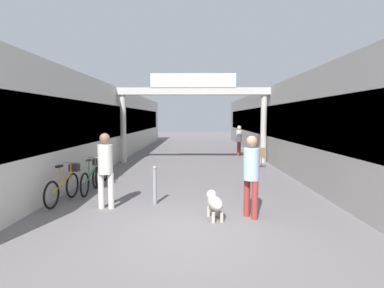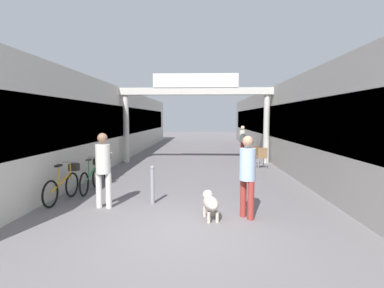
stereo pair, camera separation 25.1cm
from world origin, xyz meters
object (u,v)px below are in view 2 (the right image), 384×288
at_px(bicycle_orange_nearest, 64,184).
at_px(bicycle_red_third, 103,169).
at_px(pedestrian_companion, 103,165).
at_px(bicycle_green_second, 92,176).
at_px(dog_on_leash, 210,202).
at_px(cafe_chair_wood_nearer, 262,156).
at_px(bollard_post_metal, 152,184).
at_px(pedestrian_carrying_crate, 243,139).
at_px(cafe_chair_wood_farther, 254,153).
at_px(pedestrian_with_dog, 247,171).

distance_m(bicycle_orange_nearest, bicycle_red_third, 2.24).
relative_size(pedestrian_companion, bicycle_red_third, 1.06).
bearing_deg(bicycle_green_second, dog_on_leash, -33.99).
distance_m(bicycle_red_third, cafe_chair_wood_nearer, 6.51).
xyz_separation_m(bicycle_red_third, bollard_post_metal, (2.05, -2.41, 0.05)).
height_order(pedestrian_companion, bicycle_orange_nearest, pedestrian_companion).
distance_m(pedestrian_companion, bicycle_green_second, 1.96).
xyz_separation_m(dog_on_leash, bicycle_orange_nearest, (-3.76, 1.25, 0.08)).
bearing_deg(bicycle_green_second, pedestrian_companion, -61.07).
height_order(pedestrian_carrying_crate, dog_on_leash, pedestrian_carrying_crate).
xyz_separation_m(bollard_post_metal, cafe_chair_wood_farther, (3.56, 6.22, 0.05)).
bearing_deg(pedestrian_with_dog, pedestrian_carrying_crate, 83.13).
distance_m(bollard_post_metal, cafe_chair_wood_farther, 7.16).
bearing_deg(cafe_chair_wood_nearer, pedestrian_with_dog, -103.65).
height_order(pedestrian_with_dog, cafe_chair_wood_farther, pedestrian_with_dog).
relative_size(pedestrian_carrying_crate, bollard_post_metal, 1.76).
xyz_separation_m(pedestrian_with_dog, bicycle_red_third, (-4.26, 3.41, -0.59)).
height_order(bicycle_green_second, cafe_chair_wood_farther, bicycle_green_second).
relative_size(pedestrian_with_dog, bollard_post_metal, 1.84).
xyz_separation_m(pedestrian_companion, cafe_chair_wood_nearer, (4.85, 5.74, -0.49)).
bearing_deg(bollard_post_metal, bicycle_red_third, 130.42).
height_order(dog_on_leash, cafe_chair_wood_nearer, cafe_chair_wood_nearer).
height_order(bicycle_orange_nearest, bollard_post_metal, bicycle_orange_nearest).
xyz_separation_m(pedestrian_companion, bicycle_red_third, (-0.95, 2.79, -0.60)).
xyz_separation_m(pedestrian_with_dog, bicycle_green_second, (-4.22, 2.25, -0.59)).
bearing_deg(cafe_chair_wood_nearer, cafe_chair_wood_farther, 102.75).
bearing_deg(pedestrian_companion, pedestrian_with_dog, -10.56).
xyz_separation_m(pedestrian_with_dog, cafe_chair_wood_nearer, (1.54, 6.35, -0.48)).
height_order(pedestrian_companion, dog_on_leash, pedestrian_companion).
bearing_deg(cafe_chair_wood_farther, pedestrian_with_dog, -100.58).
bearing_deg(bicycle_red_third, cafe_chair_wood_nearer, 26.90).
relative_size(pedestrian_carrying_crate, bicycle_red_third, 1.01).
distance_m(bicycle_green_second, bicycle_red_third, 1.16).
bearing_deg(cafe_chair_wood_farther, pedestrian_carrying_crate, 91.18).
bearing_deg(bicycle_green_second, bicycle_orange_nearest, -107.18).
distance_m(pedestrian_with_dog, bollard_post_metal, 2.48).
bearing_deg(pedestrian_carrying_crate, bicycle_green_second, -123.32).
height_order(pedestrian_companion, bollard_post_metal, pedestrian_companion).
relative_size(bicycle_green_second, bicycle_red_third, 1.00).
xyz_separation_m(pedestrian_with_dog, pedestrian_carrying_crate, (1.28, 10.61, -0.05)).
relative_size(pedestrian_companion, cafe_chair_wood_farther, 2.02).
distance_m(pedestrian_companion, bollard_post_metal, 1.29).
bearing_deg(pedestrian_carrying_crate, bollard_post_metal, -109.94).
distance_m(pedestrian_carrying_crate, bicycle_green_second, 10.02).
distance_m(pedestrian_with_dog, pedestrian_companion, 3.37).
height_order(pedestrian_with_dog, pedestrian_carrying_crate, pedestrian_with_dog).
distance_m(pedestrian_companion, bicycle_orange_nearest, 1.49).
height_order(bicycle_red_third, bollard_post_metal, bicycle_red_third).
xyz_separation_m(bicycle_red_third, cafe_chair_wood_nearer, (5.80, 2.94, 0.10)).
xyz_separation_m(pedestrian_with_dog, pedestrian_companion, (-3.31, 0.62, 0.01)).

